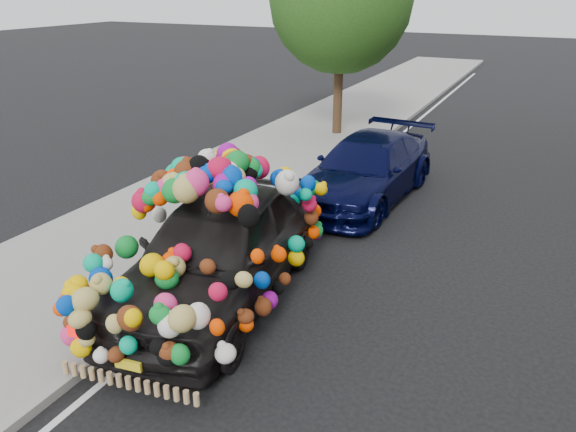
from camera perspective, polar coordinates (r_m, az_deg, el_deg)
ground at (r=8.52m, az=5.36°, el=-9.40°), size 100.00×100.00×0.00m
sidewalk at (r=10.57m, az=-16.97°, el=-3.31°), size 4.00×60.00×0.12m
kerb at (r=9.44m, az=-8.12°, el=-5.68°), size 0.15×60.00×0.13m
tree_near_sidewalk at (r=17.47m, az=5.42°, el=20.97°), size 4.20×4.20×6.13m
plush_art_car at (r=8.32m, az=-7.19°, el=-1.12°), size 2.91×5.26×2.29m
navy_sedan at (r=12.56m, az=7.95°, el=4.74°), size 2.22×4.86×1.38m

